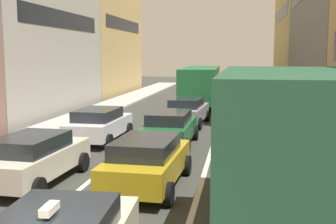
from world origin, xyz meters
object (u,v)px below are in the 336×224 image
sedan_centre_lane_second (147,161)px  sedan_right_lane_behind_truck (254,141)px  wagon_left_lane_second (33,157)px  bus_mid_queue_primary (201,82)px  coupe_centre_lane_fourth (187,111)px  hatchback_centre_lane_third (170,128)px  removalist_box_truck (287,153)px  sedan_left_lane_third (99,124)px

sedan_centre_lane_second → sedan_right_lane_behind_truck: size_ratio=0.99×
wagon_left_lane_second → bus_mid_queue_primary: (3.16, 20.75, 0.96)m
sedan_centre_lane_second → wagon_left_lane_second: (-3.46, -0.15, 0.00)m
wagon_left_lane_second → coupe_centre_lane_fourth: same height
hatchback_centre_lane_third → removalist_box_truck: bearing=-156.9°
wagon_left_lane_second → coupe_centre_lane_fourth: (3.23, 11.46, 0.00)m
wagon_left_lane_second → sedan_right_lane_behind_truck: size_ratio=0.99×
removalist_box_truck → coupe_centre_lane_fourth: bearing=14.8°
wagon_left_lane_second → hatchback_centre_lane_third: bearing=-25.8°
removalist_box_truck → bus_mid_queue_primary: 24.40m
sedan_centre_lane_second → wagon_left_lane_second: 3.46m
sedan_right_lane_behind_truck → bus_mid_queue_primary: bearing=7.5°
wagon_left_lane_second → sedan_left_lane_third: size_ratio=1.01×
wagon_left_lane_second → sedan_right_lane_behind_truck: 7.47m
sedan_centre_lane_second → coupe_centre_lane_fourth: 11.31m
bus_mid_queue_primary → hatchback_centre_lane_third: bearing=178.8°
bus_mid_queue_primary → coupe_centre_lane_fourth: bearing=179.2°
removalist_box_truck → sedan_centre_lane_second: removalist_box_truck is taller
wagon_left_lane_second → hatchback_centre_lane_third: same height
coupe_centre_lane_fourth → sedan_centre_lane_second: bearing=-174.9°
sedan_right_lane_behind_truck → bus_mid_queue_primary: 17.60m
hatchback_centre_lane_third → sedan_left_lane_third: bearing=83.6°
sedan_left_lane_third → sedan_right_lane_behind_truck: bearing=-110.8°
sedan_left_lane_third → bus_mid_queue_primary: bearing=-10.9°
sedan_centre_lane_second → bus_mid_queue_primary: bearing=3.0°
wagon_left_lane_second → bus_mid_queue_primary: 21.01m
sedan_centre_lane_second → coupe_centre_lane_fourth: same height
sedan_centre_lane_second → wagon_left_lane_second: same height
hatchback_centre_lane_third → bus_mid_queue_primary: bearing=0.8°
removalist_box_truck → hatchback_centre_lane_third: size_ratio=1.79×
wagon_left_lane_second → bus_mid_queue_primary: bus_mid_queue_primary is taller
removalist_box_truck → wagon_left_lane_second: (-6.98, 3.34, -1.18)m
removalist_box_truck → bus_mid_queue_primary: size_ratio=0.73×
bus_mid_queue_primary → sedan_left_lane_third: bearing=166.2°
sedan_left_lane_third → sedan_right_lane_behind_truck: 7.20m
coupe_centre_lane_fourth → sedan_left_lane_third: bearing=151.6°
removalist_box_truck → hatchback_centre_lane_third: 10.02m
coupe_centre_lane_fourth → sedan_right_lane_behind_truck: (3.36, -7.95, 0.00)m
hatchback_centre_lane_third → wagon_left_lane_second: bearing=152.1°
sedan_centre_lane_second → sedan_left_lane_third: same height
hatchback_centre_lane_third → sedan_right_lane_behind_truck: 4.13m
sedan_left_lane_third → coupe_centre_lane_fourth: 6.15m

